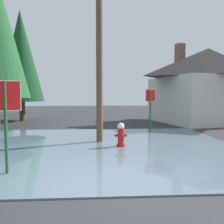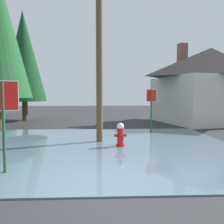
% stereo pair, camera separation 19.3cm
% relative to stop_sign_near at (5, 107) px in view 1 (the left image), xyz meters
% --- Properties ---
extents(ground_plane, '(80.00, 80.00, 0.10)m').
position_rel_stop_sign_near_xyz_m(ground_plane, '(2.74, -0.97, -1.79)').
color(ground_plane, '#2D2D30').
extents(flood_puddle, '(10.99, 9.15, 0.04)m').
position_rel_stop_sign_near_xyz_m(flood_puddle, '(2.30, 3.02, -1.72)').
color(flood_puddle, slate).
rests_on(flood_puddle, ground).
extents(stop_sign_near, '(0.71, 0.36, 2.42)m').
position_rel_stop_sign_near_xyz_m(stop_sign_near, '(0.00, 0.00, 0.00)').
color(stop_sign_near, '#1E4C28').
rests_on(stop_sign_near, ground).
extents(fire_hydrant, '(0.48, 0.41, 0.96)m').
position_rel_stop_sign_near_xyz_m(fire_hydrant, '(3.24, 2.99, -1.27)').
color(fire_hydrant, red).
rests_on(fire_hydrant, ground).
extents(utility_pole, '(1.60, 0.28, 9.71)m').
position_rel_stop_sign_near_xyz_m(utility_pole, '(2.41, 3.97, 3.30)').
color(utility_pole, brown).
rests_on(utility_pole, ground).
extents(stop_sign_far, '(0.60, 0.30, 2.36)m').
position_rel_stop_sign_near_xyz_m(stop_sign_far, '(5.14, 6.19, -0.07)').
color(stop_sign_far, '#1E4C28').
rests_on(stop_sign_far, ground).
extents(house, '(8.90, 8.03, 6.02)m').
position_rel_stop_sign_near_xyz_m(house, '(10.69, 11.27, 1.16)').
color(house, beige).
rests_on(house, ground).
extents(pine_tree_far_center, '(3.48, 3.48, 8.70)m').
position_rel_stop_sign_near_xyz_m(pine_tree_far_center, '(-3.71, 12.94, 3.38)').
color(pine_tree_far_center, '#4C3823').
rests_on(pine_tree_far_center, ground).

